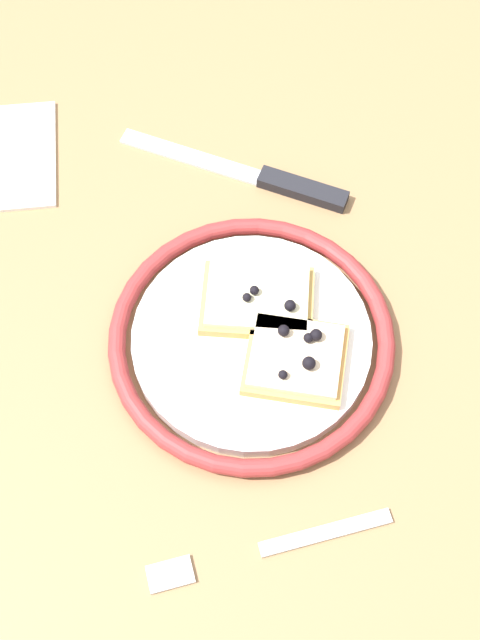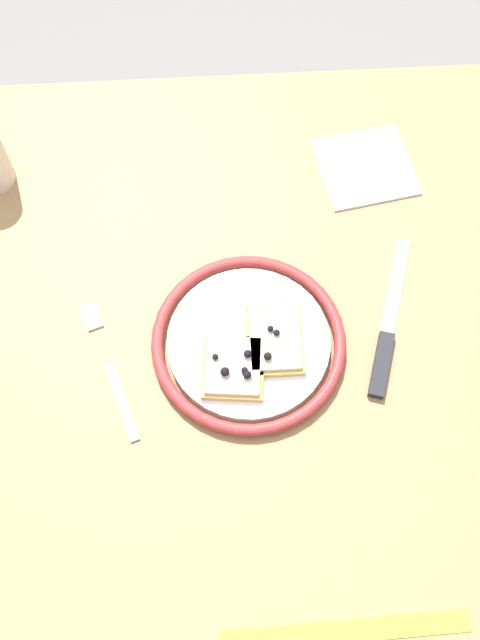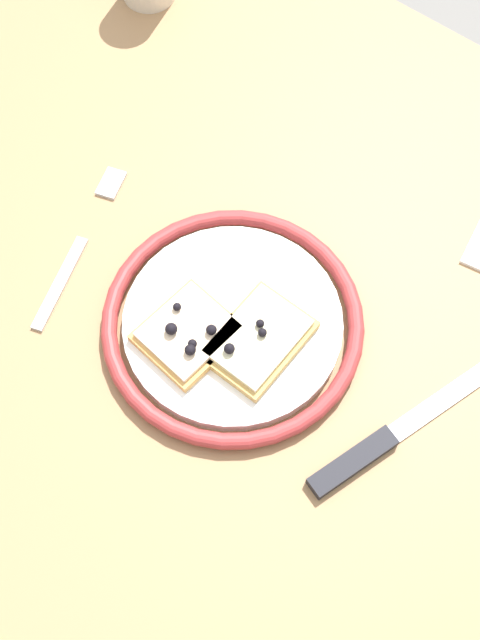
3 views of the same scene
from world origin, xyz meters
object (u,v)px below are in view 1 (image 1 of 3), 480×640
(dining_table, at_px, (213,429))
(pizza_slice_near, at_px, (296,358))
(fork, at_px, (268,548))
(knife, at_px, (272,180))
(pizza_slice_far, at_px, (258,300))
(plate, at_px, (251,339))

(dining_table, height_order, pizza_slice_near, pizza_slice_near)
(pizza_slice_near, relative_size, fork, 0.47)
(fork, bearing_deg, pizza_slice_near, -5.50)
(knife, height_order, fork, knife)
(pizza_slice_far, bearing_deg, plate, 174.29)
(pizza_slice_near, height_order, knife, pizza_slice_near)
(dining_table, relative_size, knife, 4.33)
(plate, xyz_separation_m, pizza_slice_near, (-0.02, -0.04, 0.01))
(dining_table, xyz_separation_m, pizza_slice_near, (0.02, -0.07, 0.13))
(dining_table, height_order, pizza_slice_far, pizza_slice_far)
(dining_table, xyz_separation_m, knife, (0.22, -0.04, 0.11))
(plate, relative_size, knife, 1.09)
(plate, relative_size, pizza_slice_near, 2.75)
(plate, distance_m, fork, 0.18)
(plate, bearing_deg, pizza_slice_near, -119.45)
(dining_table, bearing_deg, pizza_slice_near, -73.44)
(plate, xyz_separation_m, pizza_slice_far, (0.03, -0.00, 0.01))
(pizza_slice_near, height_order, fork, pizza_slice_near)
(pizza_slice_near, distance_m, pizza_slice_far, 0.07)
(pizza_slice_far, relative_size, knife, 0.43)
(plate, height_order, pizza_slice_near, pizza_slice_near)
(dining_table, relative_size, plate, 3.97)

